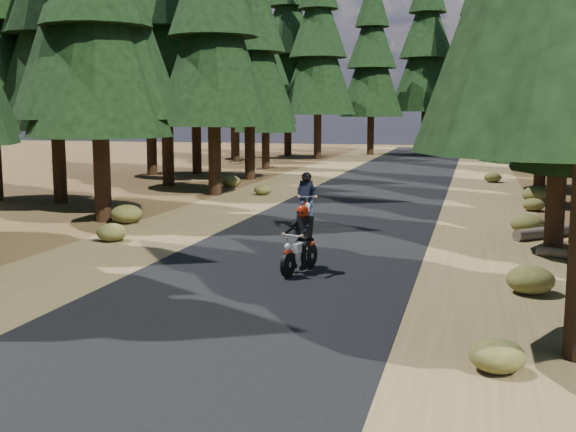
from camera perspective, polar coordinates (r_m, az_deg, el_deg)
name	(u,v)px	position (r m, az deg, el deg)	size (l,w,h in m)	color
ground	(270,278)	(15.25, -1.42, -4.89)	(120.00, 120.00, 0.00)	#4A311A
road	(320,237)	(20.00, 2.52, -1.69)	(6.00, 100.00, 0.01)	black
shoulder_l	(166,230)	(21.42, -9.60, -1.14)	(3.20, 100.00, 0.01)	brown
shoulder_r	(492,245)	(19.59, 15.81, -2.23)	(3.20, 100.00, 0.01)	brown
pine_forest	(391,17)	(35.83, 8.14, 15.33)	(34.59, 55.08, 16.32)	black
understory_shrubs	(376,217)	(22.05, 6.93, -0.10)	(14.15, 30.86, 0.67)	#474C1E
rider_lead	(300,251)	(15.58, 0.92, -2.75)	(0.86, 1.70, 1.45)	white
rider_follow	(307,210)	(21.49, 1.48, 0.50)	(1.02, 1.94, 1.66)	#9B0A0C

